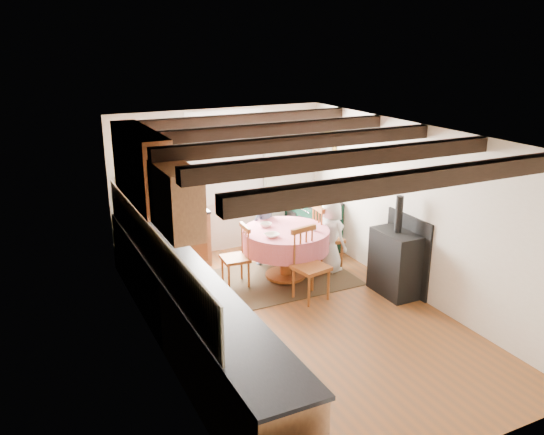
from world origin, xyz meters
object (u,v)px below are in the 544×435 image
dining_table (286,254)px  chair_left (235,256)px  chair_near (311,265)px  chair_right (327,236)px  aga_range (313,222)px  child_right (330,235)px  cup (314,228)px  child_far (264,230)px  cast_iron_stove (397,246)px

dining_table → chair_left: size_ratio=1.40×
chair_near → chair_right: 1.17m
chair_left → aga_range: size_ratio=0.95×
chair_near → aga_range: size_ratio=1.06×
chair_left → chair_right: bearing=94.2°
chair_near → aga_range: bearing=48.0°
dining_table → aga_range: 1.41m
dining_table → aga_range: size_ratio=1.34×
chair_left → child_right: child_right is taller
cup → chair_right: bearing=36.1°
child_far → aga_range: bearing=-179.5°
dining_table → cup: 0.60m
aga_range → child_right: (-0.28, -1.00, 0.14)m
chair_left → dining_table: bearing=87.7°
dining_table → chair_right: 0.79m
aga_range → cup: aga_range is taller
chair_near → cup: bearing=46.1°
child_right → chair_right: bearing=-25.5°
chair_left → chair_right: chair_right is taller
dining_table → cup: size_ratio=14.44×
cast_iron_stove → cup: bearing=131.5°
child_right → chair_left: bearing=72.6°
chair_near → chair_right: chair_right is taller
chair_near → child_right: size_ratio=0.87×
dining_table → child_far: 0.66m
chair_near → chair_left: 1.16m
dining_table → chair_near: size_ratio=1.27×
dining_table → chair_left: bearing=173.4°
cup → dining_table: bearing=146.2°
chair_near → cup: chair_near is taller
chair_right → cast_iron_stove: size_ratio=0.73×
chair_near → child_far: (-0.05, 1.41, 0.07)m
aga_range → child_far: size_ratio=0.83×
chair_near → cup: (0.35, 0.55, 0.31)m
dining_table → chair_left: (-0.78, 0.09, 0.07)m
aga_range → cup: (-0.69, -1.19, 0.37)m
dining_table → chair_near: (-0.01, -0.78, 0.12)m
dining_table → child_far: bearing=95.0°
aga_range → cup: size_ratio=10.78×
chair_right → child_far: 1.00m
dining_table → child_far: (-0.06, 0.63, 0.19)m
child_far → child_right: (0.80, -0.67, 0.00)m
chair_right → cup: 0.61m
chair_near → child_right: bearing=33.1°
cast_iron_stove → child_far: bearing=124.1°
cast_iron_stove → cup: 1.21m
chair_right → aga_range: 0.92m
chair_right → child_right: size_ratio=0.90×
dining_table → cast_iron_stove: cast_iron_stove is taller
cup → chair_left: bearing=164.1°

